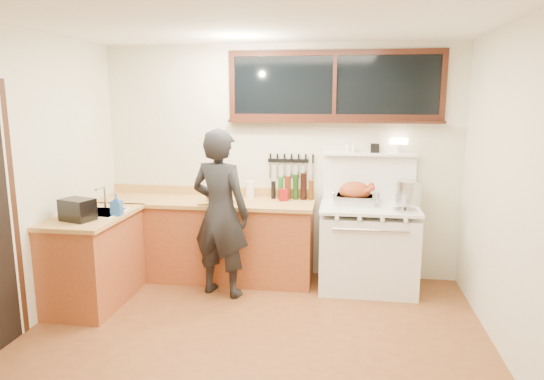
% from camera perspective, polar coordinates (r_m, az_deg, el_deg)
% --- Properties ---
extents(ground_plane, '(4.00, 3.50, 0.02)m').
position_cam_1_polar(ground_plane, '(4.23, -2.51, -17.82)').
color(ground_plane, brown).
extents(room_shell, '(4.10, 3.60, 2.65)m').
position_cam_1_polar(room_shell, '(3.73, -2.72, 5.13)').
color(room_shell, beige).
rests_on(room_shell, ground).
extents(counter_back, '(2.44, 0.64, 1.00)m').
position_cam_1_polar(counter_back, '(5.54, -7.82, -5.67)').
color(counter_back, brown).
rests_on(counter_back, ground).
extents(counter_left, '(0.64, 1.09, 0.90)m').
position_cam_1_polar(counter_left, '(5.15, -20.19, -7.56)').
color(counter_left, brown).
rests_on(counter_left, ground).
extents(sink_unit, '(0.50, 0.45, 0.37)m').
position_cam_1_polar(sink_unit, '(5.10, -19.88, -3.10)').
color(sink_unit, white).
rests_on(sink_unit, counter_left).
extents(vintage_stove, '(1.02, 0.74, 1.59)m').
position_cam_1_polar(vintage_stove, '(5.29, 11.22, -6.43)').
color(vintage_stove, white).
rests_on(vintage_stove, ground).
extents(back_window, '(2.32, 0.13, 0.77)m').
position_cam_1_polar(back_window, '(5.36, 7.35, 11.22)').
color(back_window, black).
rests_on(back_window, room_shell).
extents(knife_strip, '(0.52, 0.03, 0.28)m').
position_cam_1_polar(knife_strip, '(5.45, 2.12, 3.35)').
color(knife_strip, black).
rests_on(knife_strip, room_shell).
extents(man, '(0.72, 0.57, 1.73)m').
position_cam_1_polar(man, '(4.95, -6.10, -2.75)').
color(man, black).
rests_on(man, ground).
extents(soap_bottle, '(0.10, 0.11, 0.21)m').
position_cam_1_polar(soap_bottle, '(4.89, -17.82, -1.64)').
color(soap_bottle, '#2156A9').
rests_on(soap_bottle, counter_left).
extents(toaster, '(0.34, 0.28, 0.20)m').
position_cam_1_polar(toaster, '(4.82, -21.92, -2.16)').
color(toaster, black).
rests_on(toaster, counter_left).
extents(cutting_board, '(0.46, 0.40, 0.14)m').
position_cam_1_polar(cutting_board, '(5.29, -6.63, -0.87)').
color(cutting_board, tan).
rests_on(cutting_board, counter_back).
extents(roast_turkey, '(0.46, 0.34, 0.25)m').
position_cam_1_polar(roast_turkey, '(5.22, 9.75, -0.58)').
color(roast_turkey, silver).
rests_on(roast_turkey, vintage_stove).
extents(stockpot, '(0.30, 0.30, 0.26)m').
position_cam_1_polar(stockpot, '(5.32, 15.81, -0.31)').
color(stockpot, silver).
rests_on(stockpot, vintage_stove).
extents(saucepan, '(0.20, 0.29, 0.12)m').
position_cam_1_polar(saucepan, '(5.34, 11.74, -0.86)').
color(saucepan, silver).
rests_on(saucepan, vintage_stove).
extents(pot_lid, '(0.30, 0.30, 0.04)m').
position_cam_1_polar(pot_lid, '(5.03, 15.39, -2.27)').
color(pot_lid, silver).
rests_on(pot_lid, vintage_stove).
extents(coffee_tin, '(0.11, 0.10, 0.13)m').
position_cam_1_polar(coffee_tin, '(5.32, 1.33, -0.59)').
color(coffee_tin, maroon).
rests_on(coffee_tin, counter_back).
extents(pitcher, '(0.11, 0.11, 0.19)m').
position_cam_1_polar(pitcher, '(5.49, -2.59, 0.06)').
color(pitcher, white).
rests_on(pitcher, counter_back).
extents(bottle_cluster, '(0.48, 0.07, 0.30)m').
position_cam_1_polar(bottle_cluster, '(5.39, 2.56, 0.27)').
color(bottle_cluster, black).
rests_on(bottle_cluster, counter_back).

